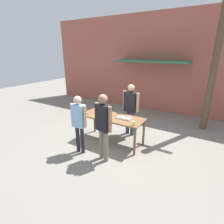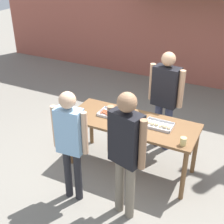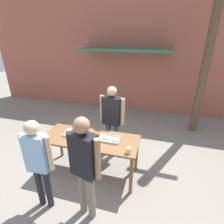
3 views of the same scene
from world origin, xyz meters
name	(u,v)px [view 3 (image 3 of 3)]	position (x,y,z in m)	size (l,w,h in m)	color
ground_plane	(92,171)	(0.00, 0.00, 0.00)	(24.00, 24.00, 0.00)	gray
building_facade_back	(128,53)	(0.00, 3.98, 2.26)	(12.00, 1.11, 4.50)	#A85647
serving_table	(90,143)	(0.00, 0.00, 0.78)	(2.03, 0.81, 0.89)	brown
food_tray_sausages	(74,134)	(-0.38, 0.04, 0.91)	(0.41, 0.30, 0.04)	silver
food_tray_buns	(110,139)	(0.42, 0.04, 0.91)	(0.43, 0.28, 0.06)	silver
condiment_jar_mustard	(44,138)	(-0.88, -0.29, 0.93)	(0.07, 0.07, 0.07)	gold
condiment_jar_ketchup	(48,138)	(-0.78, -0.29, 0.93)	(0.07, 0.07, 0.07)	#567A38
beer_cup	(129,150)	(0.87, -0.28, 0.95)	(0.09, 0.09, 0.12)	#DBC67A
person_server_behind_table	(112,116)	(0.25, 0.81, 1.08)	(0.63, 0.30, 1.80)	#333851
person_customer_holding_hotdog	(38,158)	(-0.47, -1.01, 1.04)	(0.52, 0.23, 1.71)	#232328
person_customer_with_cup	(84,161)	(0.32, -0.96, 1.11)	(0.57, 0.32, 1.84)	#756B5B
utility_pole	(212,36)	(2.46, 2.71, 2.84)	(1.10, 0.23, 5.53)	brown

